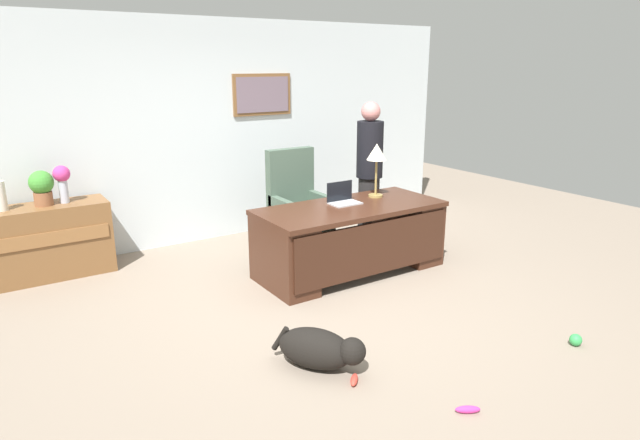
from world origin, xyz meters
The scene contains 15 objects.
ground_plane centered at (0.00, 0.00, 0.00)m, with size 12.00×12.00×0.00m, color gray.
back_wall centered at (0.00, 2.60, 1.35)m, with size 7.00×0.16×2.70m.
desk centered at (0.63, 0.59, 0.40)m, with size 1.99×0.89×0.73m.
credenza centered at (-2.13, 2.25, 0.39)m, with size 1.31×0.50×0.77m.
armchair centered at (0.53, 1.56, 0.52)m, with size 0.60×0.59×1.21m.
person_standing centered at (1.42, 1.32, 0.90)m, with size 0.32×0.32×1.74m.
dog_lying centered at (-0.71, -0.83, 0.16)m, with size 0.57×0.66×0.30m.
laptop centered at (0.62, 0.76, 0.79)m, with size 0.32×0.22×0.22m.
desk_lamp centered at (1.10, 0.79, 1.20)m, with size 0.22×0.22×0.59m.
vase_with_flowers centered at (-1.87, 2.25, 1.02)m, with size 0.17×0.17×0.39m.
vase_empty centered at (-2.45, 2.25, 0.92)m, with size 0.12×0.12×0.29m, color silver.
potted_plant centered at (-2.07, 2.25, 0.97)m, with size 0.24×0.24×0.36m.
dog_toy_ball centered at (1.18, -1.68, 0.05)m, with size 0.10×0.10×0.10m, color green.
dog_toy_bone centered at (-0.21, -1.81, 0.03)m, with size 0.17×0.05×0.05m, color #D8338C.
dog_toy_plush centered at (-0.62, -1.13, 0.03)m, with size 0.15×0.05×0.05m, color #E53F33.
Camera 1 is at (-2.68, -3.83, 2.18)m, focal length 30.66 mm.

